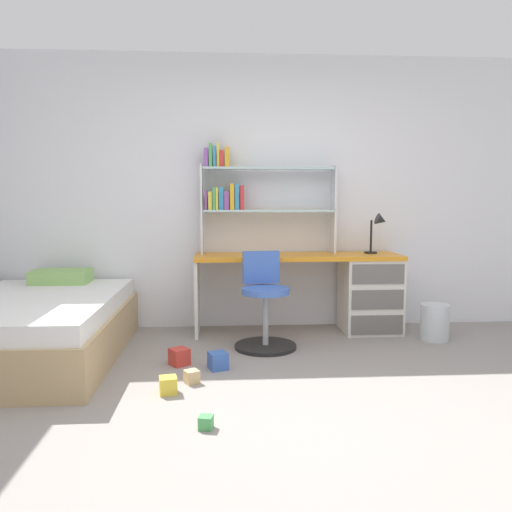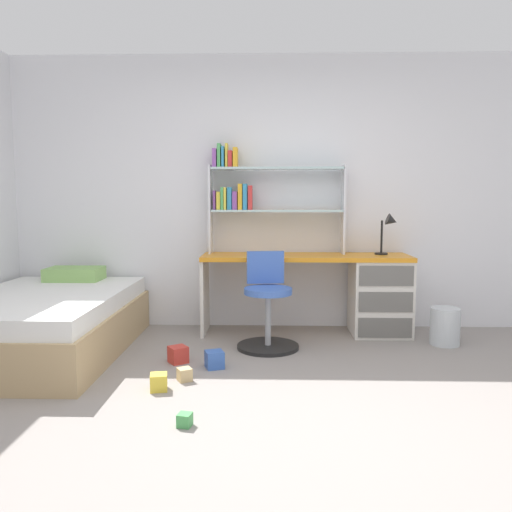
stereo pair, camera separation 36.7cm
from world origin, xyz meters
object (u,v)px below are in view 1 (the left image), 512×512
desk_lamp (379,227)px  swivel_chair (265,310)px  bed_platform (35,328)px  toy_block_red_0 (179,357)px  desk (351,288)px  bookshelf_hutch (247,191)px  toy_block_green_2 (206,422)px  toy_block_blue_4 (218,361)px  toy_block_natural_3 (192,377)px  waste_bin (435,322)px  toy_block_yellow_1 (168,385)px

desk_lamp → swivel_chair: desk_lamp is taller
bed_platform → toy_block_red_0: (1.14, -0.22, -0.18)m
desk → bookshelf_hutch: (-0.97, 0.14, 0.91)m
bed_platform → toy_block_green_2: bed_platform is taller
bed_platform → toy_block_blue_4: bearing=-13.3°
desk_lamp → desk: bearing=-174.8°
bookshelf_hutch → toy_block_blue_4: 1.73m
desk_lamp → toy_block_green_2: bearing=-127.5°
bed_platform → toy_block_green_2: bearing=-44.1°
desk_lamp → bookshelf_hutch: bearing=174.7°
toy_block_natural_3 → swivel_chair: bearing=55.5°
toy_block_green_2 → waste_bin: bearing=40.1°
waste_bin → toy_block_green_2: waste_bin is taller
swivel_chair → toy_block_natural_3: bearing=-124.5°
desk_lamp → toy_block_natural_3: (-1.68, -1.32, -0.95)m
waste_bin → toy_block_natural_3: waste_bin is taller
desk → toy_block_green_2: (-1.30, -2.01, -0.37)m
waste_bin → toy_block_red_0: 2.28m
swivel_chair → bed_platform: size_ratio=0.42×
toy_block_red_0 → toy_block_blue_4: 0.31m
desk_lamp → bed_platform: size_ratio=0.20×
toy_block_natural_3 → toy_block_yellow_1: bearing=-127.8°
waste_bin → toy_block_natural_3: (-2.09, -0.95, -0.12)m
toy_block_red_0 → toy_block_green_2: size_ratio=1.73×
swivel_chair → toy_block_red_0: 0.85m
desk_lamp → toy_block_green_2: desk_lamp is taller
toy_block_red_0 → waste_bin: bearing=14.1°
desk → desk_lamp: (0.26, 0.02, 0.58)m
waste_bin → toy_block_green_2: size_ratio=4.39×
toy_block_green_2 → toy_block_natural_3: toy_block_natural_3 is taller
toy_block_red_0 → bed_platform: bearing=169.0°
bookshelf_hutch → toy_block_green_2: bookshelf_hutch is taller
desk → toy_block_red_0: desk is taller
desk → swivel_chair: swivel_chair is taller
swivel_chair → toy_block_blue_4: bearing=-125.5°
bookshelf_hutch → desk_lamp: 1.28m
bed_platform → toy_block_natural_3: (1.25, -0.62, -0.20)m
toy_block_yellow_1 → toy_block_natural_3: 0.23m
bed_platform → desk: bearing=14.4°
bookshelf_hutch → toy_block_natural_3: 1.98m
bed_platform → bookshelf_hutch: bearing=25.8°
toy_block_red_0 → toy_block_natural_3: size_ratio=1.43×
bookshelf_hutch → toy_block_red_0: bookshelf_hutch is taller
bed_platform → waste_bin: (3.35, 0.33, -0.09)m
toy_block_red_0 → bookshelf_hutch: bearing=61.6°
swivel_chair → desk_lamp: bearing=24.1°
desk_lamp → waste_bin: bearing=-42.1°
desk_lamp → toy_block_natural_3: 2.34m
toy_block_red_0 → toy_block_natural_3: toy_block_red_0 is taller
waste_bin → toy_block_red_0: size_ratio=2.53×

